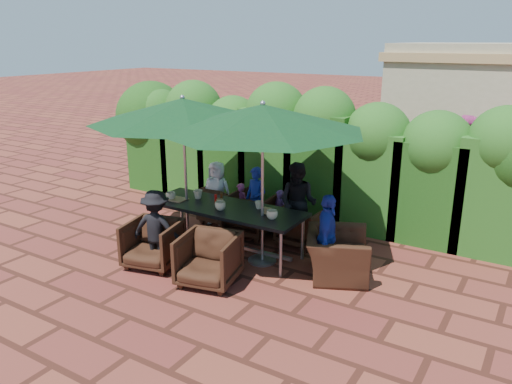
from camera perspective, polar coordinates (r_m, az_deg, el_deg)
The scene contains 31 objects.
ground at distance 8.02m, azimuth -2.82°, elevation -7.12°, with size 80.00×80.00×0.00m, color brown.
dining_table at distance 7.93m, azimuth -3.53°, elevation -2.17°, with size 2.60×0.90×0.75m.
umbrella_left at distance 7.97m, azimuth -8.36°, elevation 9.18°, with size 2.95×2.95×2.46m.
umbrella_right at distance 7.13m, azimuth 0.78°, elevation 8.44°, with size 3.00×3.00×2.46m.
chair_far_left at distance 9.27m, azimuth -3.69°, elevation -1.24°, with size 0.74×0.69×0.76m, color black.
chair_far_mid at distance 8.71m, azimuth -0.68°, elevation -2.32°, with size 0.77×0.72×0.79m, color black.
chair_far_right at distance 8.32m, azimuth 5.32°, elevation -3.59°, with size 0.70×0.65×0.72m, color black.
chair_near_left at distance 7.65m, azimuth -11.72°, elevation -5.56°, with size 0.75×0.70×0.77m, color black.
chair_near_right at distance 6.99m, azimuth -5.46°, elevation -7.41°, with size 0.77×0.72×0.79m, color black.
chair_end_right at distance 7.27m, azimuth 9.26°, elevation -6.26°, with size 0.99×0.65×0.87m, color black.
adult_far_left at distance 9.20m, azimuth -4.47°, elevation -0.06°, with size 0.58×0.34×1.17m, color white.
adult_far_mid at distance 8.75m, azimuth -0.02°, elevation -0.90°, with size 0.42×0.34×1.17m, color #1C2D9B.
adult_far_right at distance 8.31m, azimuth 4.84°, elevation -1.26°, with size 0.65×0.40×1.36m, color black.
adult_near_left at distance 7.60m, azimuth -11.32°, elevation -4.08°, with size 0.75×0.34×1.17m, color black.
adult_end_right at distance 7.12m, azimuth 8.11°, elevation -5.09°, with size 0.73×0.36×1.24m, color #1C2D9B.
child_left at distance 9.05m, azimuth -1.78°, elevation -1.51°, with size 0.29×0.24×0.81m, color #D44A9B.
child_right at distance 8.72m, azimuth 2.67°, elevation -2.30°, with size 0.28×0.23×0.79m, color #714392.
pedestrian_a at distance 10.95m, azimuth 17.15°, elevation 3.04°, with size 1.44×0.51×1.54m, color #258A3E.
pedestrian_b at distance 10.77m, azimuth 22.36°, elevation 3.19°, with size 0.90×0.55×1.88m, color #D44A9B.
pedestrian_c at distance 10.70m, azimuth 25.63°, elevation 2.84°, with size 1.23×0.57×1.93m, color gray.
cup_a at distance 8.33m, azimuth -9.72°, elevation -0.44°, with size 0.16×0.16×0.13m, color beige.
cup_b at distance 8.32m, azimuth -6.65°, elevation -0.27°, with size 0.15×0.15×0.14m, color beige.
cup_c at distance 7.73m, azimuth -4.10°, elevation -1.58°, with size 0.17×0.17×0.13m, color beige.
cup_d at distance 7.78m, azimuth 0.31°, elevation -1.49°, with size 0.12×0.12×0.12m, color beige.
cup_e at distance 7.34m, azimuth 1.84°, elevation -2.59°, with size 0.17×0.17×0.13m, color beige.
ketchup_bottle at distance 7.99m, azimuth -4.61°, elevation -0.85°, with size 0.04×0.04×0.17m, color #B20C0A.
sauce_bottle at distance 8.05m, azimuth -3.96°, elevation -0.69°, with size 0.04×0.04×0.17m, color #4C230C.
serving_tray at distance 8.33m, azimuth -9.11°, elevation -0.80°, with size 0.35×0.25×0.02m, color #B07E55.
number_block_left at distance 7.98m, azimuth -4.21°, elevation -1.11°, with size 0.12×0.06×0.10m, color tan.
number_block_right at distance 7.54m, azimuth 1.28°, elevation -2.17°, with size 0.12×0.06×0.10m, color tan.
hedge_wall at distance 9.58m, azimuth 4.20°, elevation 5.43°, with size 9.10×1.60×2.53m.
Camera 1 is at (4.16, -6.03, 3.28)m, focal length 35.00 mm.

